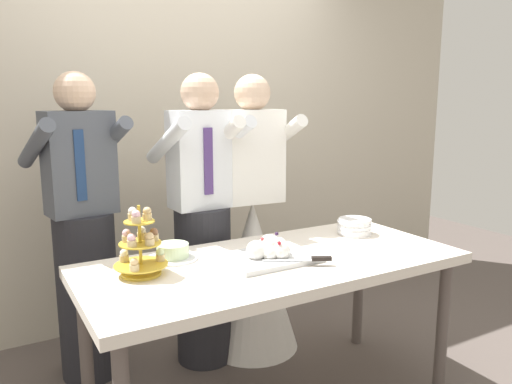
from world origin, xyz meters
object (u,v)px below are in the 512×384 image
person_guest (84,245)px  person_bride (253,256)px  cupcake_stand (140,247)px  dessert_table (274,274)px  round_cake (173,253)px  plate_stack (354,226)px  main_cake_tray (270,251)px  person_groom (203,237)px

person_guest → person_bride: bearing=-10.6°
person_guest → cupcake_stand: bearing=-81.3°
dessert_table → round_cake: 0.49m
dessert_table → round_cake: bearing=149.6°
dessert_table → plate_stack: (0.62, 0.16, 0.12)m
cupcake_stand → main_cake_tray: (0.58, -0.11, -0.08)m
plate_stack → person_groom: (-0.72, 0.47, -0.07)m
cupcake_stand → person_bride: bearing=31.3°
dessert_table → person_bride: bearing=69.6°
dessert_table → person_guest: (-0.71, 0.79, 0.05)m
cupcake_stand → main_cake_tray: 0.60m
dessert_table → person_guest: person_guest is taller
person_bride → round_cake: bearing=-149.9°
main_cake_tray → round_cake: size_ratio=1.75×
round_cake → person_bride: (0.64, 0.37, -0.22)m
dessert_table → cupcake_stand: 0.65m
person_groom → person_guest: size_ratio=1.00×
dessert_table → main_cake_tray: (-0.02, 0.00, 0.12)m
cupcake_stand → dessert_table: bearing=-10.0°
cupcake_stand → person_groom: bearing=45.1°
main_cake_tray → person_bride: 0.70m
cupcake_stand → round_cake: size_ratio=1.27×
plate_stack → person_bride: bearing=130.7°
person_groom → main_cake_tray: bearing=-83.7°
cupcake_stand → person_bride: 1.03m
main_cake_tray → person_groom: person_groom is taller
person_groom → person_bride: bearing=-1.5°
dessert_table → round_cake: round_cake is taller
main_cake_tray → person_groom: bearing=96.3°
dessert_table → person_groom: (-0.09, 0.62, 0.05)m
person_groom → person_bride: 0.36m
round_cake → person_guest: size_ratio=0.14×
cupcake_stand → person_guest: (-0.10, 0.68, -0.15)m
cupcake_stand → person_bride: person_bride is taller
dessert_table → cupcake_stand: bearing=170.0°
cupcake_stand → plate_stack: size_ratio=1.61×
plate_stack → cupcake_stand: bearing=-177.7°
main_cake_tray → person_groom: size_ratio=0.25×
main_cake_tray → person_guest: person_guest is taller
round_cake → person_bride: person_bride is taller
dessert_table → person_bride: person_bride is taller
plate_stack → person_guest: bearing=154.6°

